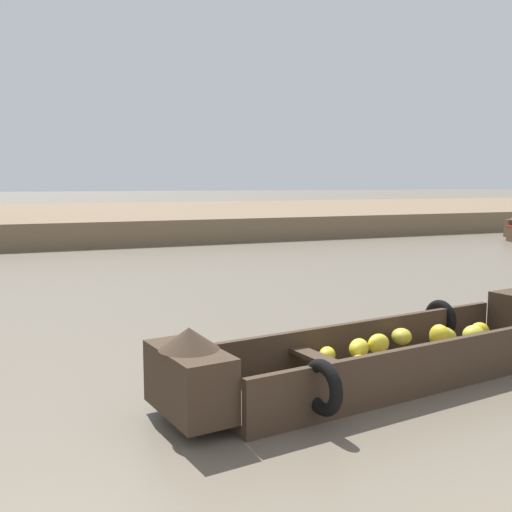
# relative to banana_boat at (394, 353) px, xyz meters

# --- Properties ---
(ground_plane) EXTENTS (300.00, 300.00, 0.00)m
(ground_plane) POSITION_rel_banana_boat_xyz_m (-0.53, 5.96, -0.30)
(ground_plane) COLOR #665B4C
(riverbank_strip) EXTENTS (160.00, 20.00, 0.89)m
(riverbank_strip) POSITION_rel_banana_boat_xyz_m (-0.53, 25.12, 0.14)
(riverbank_strip) COLOR #756047
(riverbank_strip) RESTS_ON ground
(banana_boat) EXTENTS (5.61, 2.31, 0.91)m
(banana_boat) POSITION_rel_banana_boat_xyz_m (0.00, 0.00, 0.00)
(banana_boat) COLOR #3D2D21
(banana_boat) RESTS_ON ground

